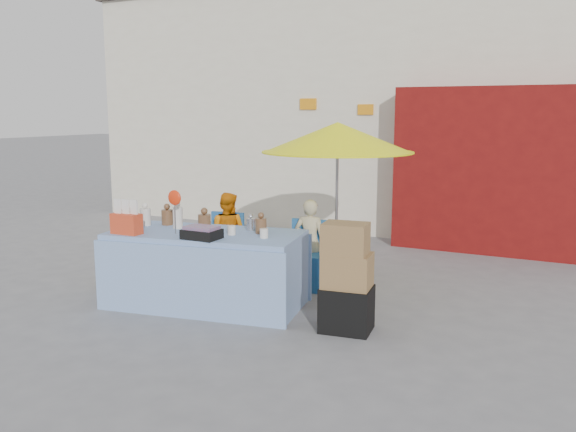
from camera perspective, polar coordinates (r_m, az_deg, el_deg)
The scene contains 10 objects.
ground at distance 7.09m, azimuth -4.60°, elevation -8.54°, with size 80.00×80.00×0.00m, color slate.
backdrop at distance 13.62m, azimuth 14.23°, elevation 13.21°, with size 14.00×8.00×7.80m.
market_table at distance 7.11m, azimuth -7.73°, elevation -4.82°, with size 2.39×1.41×1.36m.
chair_left at distance 8.37m, azimuth -6.17°, elevation -3.87°, with size 0.54×0.54×0.85m.
chair_right at distance 7.78m, azimuth 1.63°, elevation -4.87°, with size 0.54×0.54×0.85m.
vendor_orange at distance 8.41m, azimuth -5.70°, elevation -1.62°, with size 0.55×0.43×1.13m, color orange.
vendor_beige at distance 7.83m, azimuth 2.07°, elevation -2.48°, with size 0.41×0.27×1.12m, color #C5B88B.
umbrella at distance 7.68m, azimuth 4.66°, elevation 7.28°, with size 1.90×1.90×2.09m.
box_stack at distance 6.24m, azimuth 5.51°, elevation -6.14°, with size 0.56×0.48×1.12m.
tarp_bundle at distance 8.31m, azimuth -15.02°, elevation -5.08°, with size 0.63×0.50×0.28m, color gold.
Camera 1 is at (3.50, -5.75, 2.23)m, focal length 38.00 mm.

